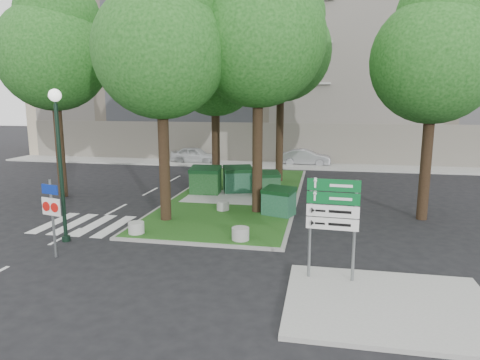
% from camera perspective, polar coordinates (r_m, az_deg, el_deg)
% --- Properties ---
extents(ground, '(120.00, 120.00, 0.00)m').
position_cam_1_polar(ground, '(15.35, -7.84, -8.43)').
color(ground, black).
rests_on(ground, ground).
extents(median_island, '(6.00, 16.00, 0.12)m').
position_cam_1_polar(median_island, '(22.66, -0.12, -1.91)').
color(median_island, '#1F4C15').
rests_on(median_island, ground).
extents(median_kerb, '(6.30, 16.30, 0.10)m').
position_cam_1_polar(median_kerb, '(22.67, -0.12, -1.93)').
color(median_kerb, gray).
rests_on(median_kerb, ground).
extents(sidewalk_corner, '(5.00, 4.00, 0.12)m').
position_cam_1_polar(sidewalk_corner, '(11.46, 19.23, -15.48)').
color(sidewalk_corner, '#999993').
rests_on(sidewalk_corner, ground).
extents(building_sidewalk, '(42.00, 3.00, 0.12)m').
position_cam_1_polar(building_sidewalk, '(32.93, 2.57, 2.04)').
color(building_sidewalk, '#999993').
rests_on(building_sidewalk, ground).
extents(zebra_crossing, '(5.00, 3.00, 0.01)m').
position_cam_1_polar(zebra_crossing, '(18.13, -17.63, -5.82)').
color(zebra_crossing, silver).
rests_on(zebra_crossing, ground).
extents(apartment_building, '(41.00, 12.00, 16.00)m').
position_cam_1_polar(apartment_building, '(40.10, 4.31, 14.94)').
color(apartment_building, tan).
rests_on(apartment_building, ground).
extents(tree_median_near_left, '(5.20, 5.20, 10.53)m').
position_cam_1_polar(tree_median_near_left, '(17.55, -10.24, 18.10)').
color(tree_median_near_left, black).
rests_on(tree_median_near_left, ground).
extents(tree_median_near_right, '(5.60, 5.60, 11.46)m').
position_cam_1_polar(tree_median_near_right, '(18.70, 2.78, 19.86)').
color(tree_median_near_right, black).
rests_on(tree_median_near_right, ground).
extents(tree_median_mid, '(4.80, 4.80, 9.99)m').
position_cam_1_polar(tree_median_mid, '(23.54, -3.11, 15.49)').
color(tree_median_mid, black).
rests_on(tree_median_mid, ground).
extents(tree_median_far, '(5.80, 5.80, 11.93)m').
position_cam_1_polar(tree_median_far, '(26.09, 5.75, 17.94)').
color(tree_median_far, black).
rests_on(tree_median_far, ground).
extents(tree_street_left, '(5.40, 5.40, 11.00)m').
position_cam_1_polar(tree_street_left, '(23.91, -23.53, 16.19)').
color(tree_street_left, black).
rests_on(tree_street_left, ground).
extents(tree_street_right, '(5.00, 5.00, 10.06)m').
position_cam_1_polar(tree_street_right, '(19.35, 24.81, 15.62)').
color(tree_street_right, black).
rests_on(tree_street_right, ground).
extents(dumpster_a, '(1.61, 1.16, 1.46)m').
position_cam_1_polar(dumpster_a, '(22.54, -4.64, -0.04)').
color(dumpster_a, '#0F3812').
rests_on(dumpster_a, median_island).
extents(dumpster_b, '(1.78, 1.50, 1.41)m').
position_cam_1_polar(dumpster_b, '(22.85, -0.29, 0.09)').
color(dumpster_b, '#134229').
rests_on(dumpster_b, median_island).
extents(dumpster_c, '(1.56, 1.31, 1.23)m').
position_cam_1_polar(dumpster_c, '(22.27, 3.57, -0.44)').
color(dumpster_c, '#103618').
rests_on(dumpster_c, median_island).
extents(dumpster_d, '(1.54, 1.30, 1.22)m').
position_cam_1_polar(dumpster_d, '(18.41, 5.18, -2.86)').
color(dumpster_d, '#16472C').
rests_on(dumpster_d, median_island).
extents(bollard_left, '(0.59, 0.59, 0.42)m').
position_cam_1_polar(bollard_left, '(16.38, -13.66, -6.20)').
color(bollard_left, '#A5A7A1').
rests_on(bollard_left, median_island).
extents(bollard_right, '(0.62, 0.62, 0.44)m').
position_cam_1_polar(bollard_right, '(15.20, 0.06, -7.17)').
color(bollard_right, '#989893').
rests_on(bollard_right, median_island).
extents(bollard_mid, '(0.55, 0.55, 0.39)m').
position_cam_1_polar(bollard_mid, '(19.20, -2.30, -3.45)').
color(bollard_mid, gray).
rests_on(bollard_mid, median_island).
extents(litter_bin, '(0.39, 0.39, 0.67)m').
position_cam_1_polar(litter_bin, '(23.28, 4.40, -0.61)').
color(litter_bin, gold).
rests_on(litter_bin, median_island).
extents(street_lamp, '(0.43, 0.43, 5.36)m').
position_cam_1_polar(street_lamp, '(16.02, -22.99, 3.99)').
color(street_lamp, black).
rests_on(street_lamp, ground).
extents(traffic_sign_pole, '(0.75, 0.23, 2.55)m').
position_cam_1_polar(traffic_sign_pole, '(14.75, -23.78, -3.44)').
color(traffic_sign_pole, slate).
rests_on(traffic_sign_pole, ground).
extents(directional_sign, '(1.40, 0.17, 2.80)m').
position_cam_1_polar(directional_sign, '(11.81, 12.25, -4.37)').
color(directional_sign, slate).
rests_on(directional_sign, sidewalk_corner).
extents(car_white, '(3.95, 1.82, 1.31)m').
position_cam_1_polar(car_white, '(34.21, -6.02, 3.33)').
color(car_white, silver).
rests_on(car_white, ground).
extents(car_silver, '(3.87, 1.54, 1.25)m').
position_cam_1_polar(car_silver, '(33.31, 8.75, 3.01)').
color(car_silver, '#93949A').
rests_on(car_silver, ground).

